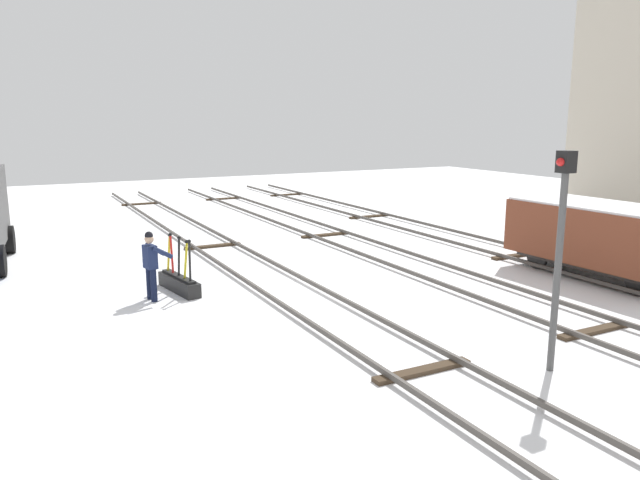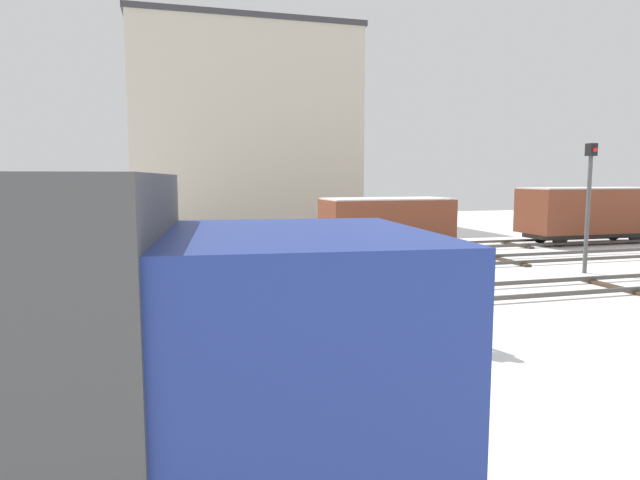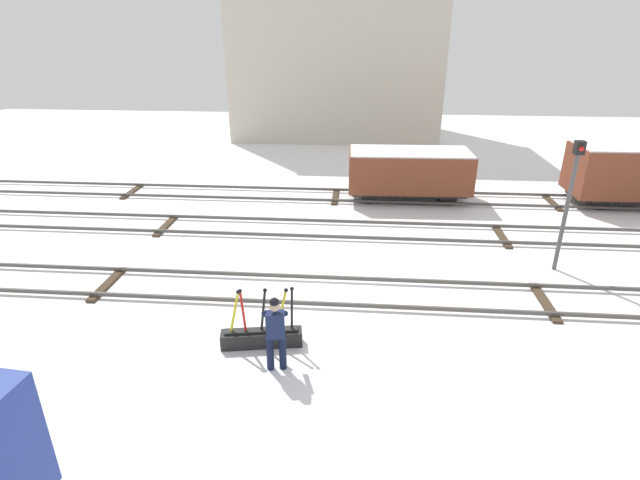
{
  "view_description": "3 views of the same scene",
  "coord_description": "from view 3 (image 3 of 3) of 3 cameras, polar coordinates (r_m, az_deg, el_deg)",
  "views": [
    {
      "loc": [
        13.75,
        -6.11,
        4.31
      ],
      "look_at": [
        0.41,
        0.85,
        1.29
      ],
      "focal_mm": 34.1,
      "sensor_mm": 36.0,
      "label": 1
    },
    {
      "loc": [
        -4.92,
        -11.04,
        2.8
      ],
      "look_at": [
        -1.42,
        1.75,
        1.27
      ],
      "focal_mm": 30.19,
      "sensor_mm": 36.0,
      "label": 2
    },
    {
      "loc": [
        0.99,
        -11.46,
        6.56
      ],
      "look_at": [
        -0.09,
        1.45,
        0.94
      ],
      "focal_mm": 27.61,
      "sensor_mm": 36.0,
      "label": 3
    }
  ],
  "objects": [
    {
      "name": "apartment_building",
      "position": [
        33.06,
        2.04,
        22.02
      ],
      "size": [
        12.9,
        7.08,
        11.47
      ],
      "color": "beige",
      "rests_on": "ground_plane"
    },
    {
      "name": "track_main_line",
      "position": [
        13.19,
        -0.15,
        -5.83
      ],
      "size": [
        44.0,
        1.94,
        0.18
      ],
      "color": "#4C4742",
      "rests_on": "ground_plane"
    },
    {
      "name": "freight_car_back_track",
      "position": [
        20.39,
        10.27,
        7.83
      ],
      "size": [
        4.9,
        2.34,
        2.05
      ],
      "rotation": [
        0.0,
        0.0,
        0.03
      ],
      "color": "#2D2B28",
      "rests_on": "ground_plane"
    },
    {
      "name": "ground_plane",
      "position": [
        13.24,
        -0.15,
        -6.26
      ],
      "size": [
        60.0,
        60.0,
        0.0
      ],
      "primitive_type": "plane",
      "color": "white"
    },
    {
      "name": "track_siding_far",
      "position": [
        20.63,
        1.79,
        5.21
      ],
      "size": [
        44.0,
        1.94,
        0.18
      ],
      "color": "#4C4742",
      "rests_on": "ground_plane"
    },
    {
      "name": "rail_worker",
      "position": [
        10.14,
        -5.18,
        -10.26
      ],
      "size": [
        0.61,
        0.67,
        1.69
      ],
      "rotation": [
        0.0,
        0.0,
        0.17
      ],
      "color": "#111831",
      "rests_on": "ground_plane"
    },
    {
      "name": "signal_post",
      "position": [
        15.29,
        26.97,
        4.79
      ],
      "size": [
        0.24,
        0.32,
        3.8
      ],
      "color": "#4C4C4C",
      "rests_on": "ground_plane"
    },
    {
      "name": "switch_lever_frame",
      "position": [
        11.22,
        -6.76,
        -10.94
      ],
      "size": [
        1.83,
        0.66,
        1.45
      ],
      "rotation": [
        0.0,
        0.0,
        0.17
      ],
      "color": "black",
      "rests_on": "ground_plane"
    },
    {
      "name": "track_siding_near",
      "position": [
        17.11,
        1.1,
        1.31
      ],
      "size": [
        44.0,
        1.94,
        0.18
      ],
      "color": "#4C4742",
      "rests_on": "ground_plane"
    }
  ]
}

